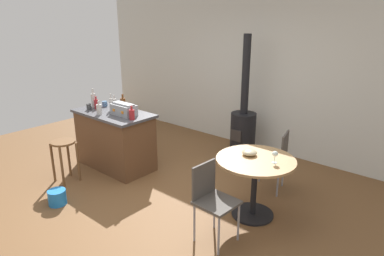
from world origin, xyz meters
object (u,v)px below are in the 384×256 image
toolbox (124,109)px  bottle_6 (132,114)px  bottle_2 (96,104)px  bottle_4 (93,100)px  cup_0 (105,104)px  bottle_1 (123,103)px  bottle_0 (99,109)px  serving_bowl (250,152)px  wood_stove (243,126)px  plastic_bucket (57,197)px  folding_chair_far (212,196)px  cup_1 (89,107)px  dining_table (255,173)px  bottle_3 (114,103)px  bottle_5 (111,104)px  folding_chair_near (275,156)px  wooden_stool (64,152)px  wine_glass (275,154)px  kitchen_island (115,140)px

toolbox → bottle_6: size_ratio=2.03×
bottle_2 → bottle_6: same height
bottle_4 → cup_0: 0.19m
bottle_1 → cup_0: (-0.36, -0.09, -0.05)m
bottle_0 → bottle_1: 0.44m
bottle_0 → serving_bowl: bearing=10.5°
wood_stove → plastic_bucket: wood_stove is taller
cup_0 → plastic_bucket: bearing=-60.7°
folding_chair_far → cup_1: 2.83m
bottle_4 → serving_bowl: bearing=5.1°
dining_table → serving_bowl: (-0.12, 0.05, 0.22)m
bottle_1 → toolbox: bearing=-36.7°
bottle_2 → cup_1: (-0.03, -0.12, -0.03)m
toolbox → serving_bowl: (2.08, 0.23, -0.22)m
toolbox → serving_bowl: toolbox is taller
toolbox → bottle_6: 0.29m
toolbox → bottle_4: size_ratio=1.33×
wood_stove → bottle_4: wood_stove is taller
toolbox → folding_chair_far: bearing=-14.0°
bottle_3 → serving_bowl: (2.49, 0.09, -0.21)m
toolbox → bottle_2: size_ratio=2.03×
dining_table → bottle_2: 2.88m
bottle_1 → bottle_6: size_ratio=1.20×
wood_stove → bottle_5: (-1.39, -1.72, 0.50)m
folding_chair_near → cup_0: 2.89m
bottle_3 → bottle_4: 0.38m
wood_stove → bottle_0: (-1.35, -1.98, 0.48)m
toolbox → bottle_2: 0.64m
wooden_stool → bottle_6: size_ratio=3.11×
bottle_6 → plastic_bucket: bottle_6 is taller
bottle_1 → bottle_3: (-0.11, -0.08, -0.01)m
folding_chair_near → bottle_6: bearing=-150.8°
bottle_6 → bottle_5: bearing=169.9°
bottle_0 → wine_glass: 2.78m
folding_chair_far → bottle_5: 2.57m
bottle_3 → cup_0: bearing=-177.9°
bottle_6 → plastic_bucket: bearing=-97.5°
wooden_stool → bottle_1: size_ratio=2.59×
folding_chair_near → bottle_4: bottle_4 is taller
toolbox → bottle_5: bearing=173.9°
kitchen_island → serving_bowl: 2.38m
plastic_bucket → toolbox: bearing=95.5°
cup_1 → wine_glass: (3.09, 0.39, -0.11)m
bottle_2 → bottle_5: size_ratio=0.74×
dining_table → bottle_3: bottle_3 is taller
bottle_1 → plastic_bucket: size_ratio=1.05×
bottle_1 → cup_0: bottle_1 is taller
serving_bowl → folding_chair_near: bearing=90.5°
dining_table → bottle_4: (-2.95, -0.20, 0.46)m
bottle_0 → cup_1: bottle_0 is taller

